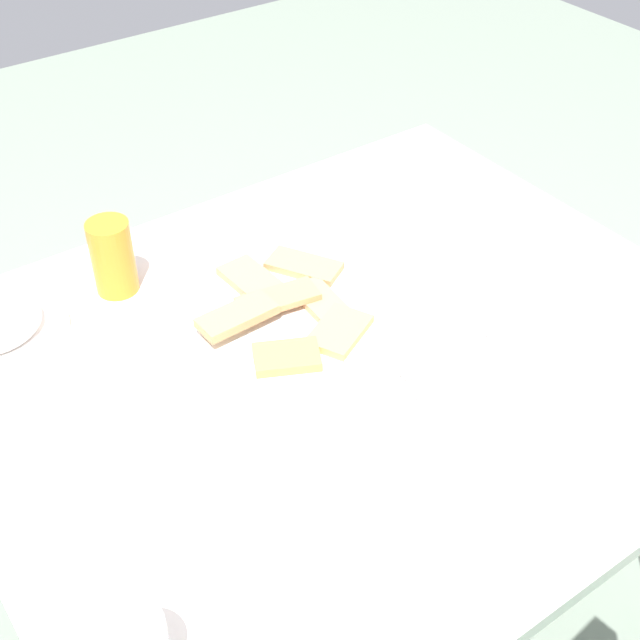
{
  "coord_description": "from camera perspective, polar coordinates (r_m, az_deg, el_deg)",
  "views": [
    {
      "loc": [
        0.57,
        0.74,
        1.56
      ],
      "look_at": [
        0.02,
        -0.05,
        0.76
      ],
      "focal_mm": 48.32,
      "sensor_mm": 36.0,
      "label": 1
    }
  ],
  "objects": [
    {
      "name": "soda_can",
      "position": [
        1.36,
        -13.57,
        4.07
      ],
      "size": [
        0.09,
        0.09,
        0.12
      ],
      "primitive_type": "cylinder",
      "rotation": [
        0.0,
        0.0,
        5.43
      ],
      "color": "orange",
      "rests_on": "dining_table"
    },
    {
      "name": "paper_napkin",
      "position": [
        1.24,
        8.84,
        -2.71
      ],
      "size": [
        0.14,
        0.14,
        0.0
      ],
      "primitive_type": "cube",
      "rotation": [
        0.0,
        0.0,
        0.08
      ],
      "color": "white",
      "rests_on": "dining_table"
    },
    {
      "name": "pide_platter",
      "position": [
        1.29,
        -2.47,
        0.58
      ],
      "size": [
        0.3,
        0.3,
        0.04
      ],
      "color": "white",
      "rests_on": "dining_table"
    },
    {
      "name": "fork",
      "position": [
        1.25,
        8.3,
        -2.13
      ],
      "size": [
        0.16,
        0.03,
        0.0
      ],
      "primitive_type": "cube",
      "rotation": [
        0.0,
        0.0,
        0.04
      ],
      "color": "silver",
      "rests_on": "paper_napkin"
    },
    {
      "name": "spoon",
      "position": [
        1.23,
        9.42,
        -3.04
      ],
      "size": [
        0.19,
        0.04,
        0.0
      ],
      "primitive_type": "cube",
      "rotation": [
        0.0,
        0.0,
        0.13
      ],
      "color": "silver",
      "rests_on": "paper_napkin"
    },
    {
      "name": "dining_table",
      "position": [
        1.3,
        1.78,
        -4.44
      ],
      "size": [
        1.1,
        0.93,
        0.73
      ],
      "color": "silver",
      "rests_on": "ground_plane"
    },
    {
      "name": "ground_plane",
      "position": [
        1.82,
        1.34,
        -19.4
      ],
      "size": [
        6.0,
        6.0,
        0.0
      ],
      "primitive_type": "plane",
      "color": "gray"
    }
  ]
}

